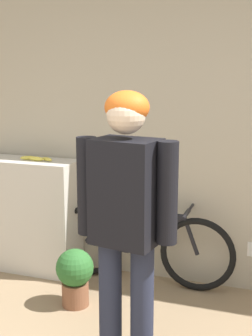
{
  "coord_description": "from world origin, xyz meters",
  "views": [
    {
      "loc": [
        0.77,
        -1.2,
        1.75
      ],
      "look_at": [
        -0.07,
        1.18,
        1.23
      ],
      "focal_mm": 50.0,
      "sensor_mm": 36.0,
      "label": 1
    }
  ],
  "objects_px": {
    "banana": "(36,159)",
    "potted_plant": "(75,274)",
    "person": "(126,208)",
    "bicycle": "(140,245)"
  },
  "relations": [
    {
      "from": "banana",
      "to": "potted_plant",
      "type": "height_order",
      "value": "banana"
    },
    {
      "from": "person",
      "to": "banana",
      "type": "relative_size",
      "value": 5.18
    },
    {
      "from": "banana",
      "to": "bicycle",
      "type": "bearing_deg",
      "value": 3.43
    },
    {
      "from": "bicycle",
      "to": "potted_plant",
      "type": "distance_m",
      "value": 0.65
    },
    {
      "from": "banana",
      "to": "person",
      "type": "bearing_deg",
      "value": -42.2
    },
    {
      "from": "person",
      "to": "banana",
      "type": "distance_m",
      "value": 1.62
    },
    {
      "from": "person",
      "to": "banana",
      "type": "xyz_separation_m",
      "value": [
        -1.2,
        1.09,
        0.02
      ]
    },
    {
      "from": "bicycle",
      "to": "potted_plant",
      "type": "bearing_deg",
      "value": -122.74
    },
    {
      "from": "person",
      "to": "banana",
      "type": "height_order",
      "value": "person"
    },
    {
      "from": "person",
      "to": "banana",
      "type": "bearing_deg",
      "value": 147.12
    }
  ]
}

